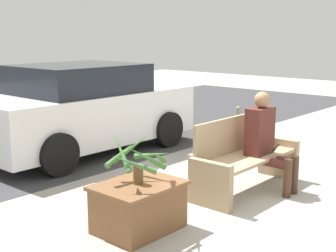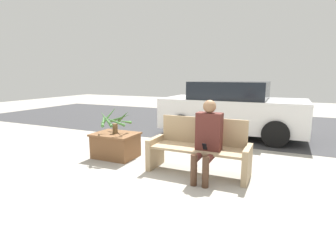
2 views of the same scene
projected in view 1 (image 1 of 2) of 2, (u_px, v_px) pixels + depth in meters
name	position (u px, v px, depth m)	size (l,w,h in m)	color
ground_plane	(266.00, 204.00, 5.60)	(30.00, 30.00, 0.00)	#9E998E
road_surface	(19.00, 138.00, 9.12)	(20.00, 6.00, 0.01)	#38383A
bench	(243.00, 158.00, 6.06)	(1.72, 0.59, 0.94)	tan
person_seated	(266.00, 137.00, 6.02)	(0.41, 0.63, 1.28)	#51231E
planter_box	(139.00, 205.00, 4.82)	(0.88, 0.68, 0.50)	brown
potted_plant	(138.00, 158.00, 4.72)	(0.67, 0.64, 0.54)	brown
parked_car	(82.00, 109.00, 8.01)	(3.82, 1.98, 1.50)	silver
bollard_post	(238.00, 122.00, 8.97)	(0.11, 0.11, 0.65)	slate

